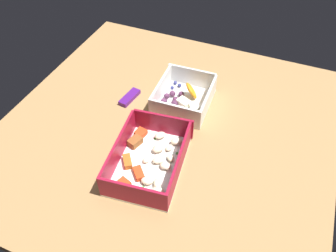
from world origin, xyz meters
TOP-DOWN VIEW (x-y plane):
  - table_surface at (0.00, 0.00)cm, footprint 80.00×80.00cm
  - pasta_container at (-12.25, -0.75)cm, footprint 22.37×16.81cm
  - fruit_bowl at (9.67, -0.59)cm, footprint 16.41×14.11cm
  - candy_bar at (5.97, 13.42)cm, footprint 7.28×3.40cm

SIDE VIEW (x-z plane):
  - table_surface at x=0.00cm, z-range 0.00..2.00cm
  - candy_bar at x=5.97cm, z-range 2.00..3.20cm
  - pasta_container at x=-12.25cm, z-range 0.79..7.09cm
  - fruit_bowl at x=9.67cm, z-range 1.05..6.97cm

